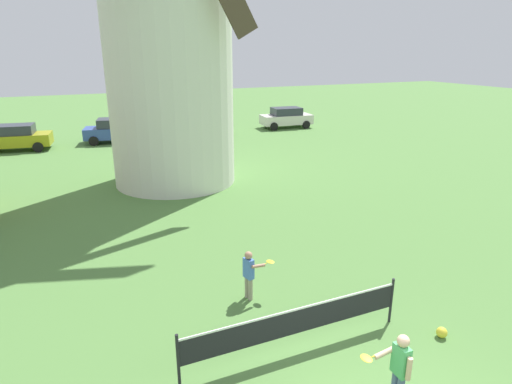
% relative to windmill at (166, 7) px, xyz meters
% --- Properties ---
extents(windmill, '(9.03, 6.21, 15.27)m').
position_rel_windmill_xyz_m(windmill, '(0.00, 0.00, 0.00)').
color(windmill, silver).
rests_on(windmill, ground_plane).
extents(tennis_net, '(4.93, 0.06, 1.10)m').
position_rel_windmill_xyz_m(tennis_net, '(-0.74, -12.87, -6.87)').
color(tennis_net, black).
rests_on(tennis_net, ground_plane).
extents(player_near, '(0.78, 0.56, 1.41)m').
position_rel_windmill_xyz_m(player_near, '(0.16, -14.85, -6.75)').
color(player_near, slate).
rests_on(player_near, ground_plane).
extents(player_far, '(0.79, 0.42, 1.28)m').
position_rel_windmill_xyz_m(player_far, '(-0.83, -10.67, -6.83)').
color(player_far, '#9E937F').
rests_on(player_far, ground_plane).
extents(stray_ball, '(0.23, 0.23, 0.23)m').
position_rel_windmill_xyz_m(stray_ball, '(2.35, -13.78, -7.43)').
color(stray_ball, yellow).
rests_on(stray_ball, ground_plane).
extents(parked_car_mustard, '(4.31, 2.34, 1.56)m').
position_rel_windmill_xyz_m(parked_car_mustard, '(-7.33, 10.29, -6.74)').
color(parked_car_mustard, '#999919').
rests_on(parked_car_mustard, ground_plane).
extents(parked_car_blue, '(4.25, 2.52, 1.56)m').
position_rel_windmill_xyz_m(parked_car_blue, '(-1.38, 10.36, -6.74)').
color(parked_car_blue, '#334C99').
rests_on(parked_car_blue, ground_plane).
extents(parked_car_silver, '(4.26, 2.18, 1.56)m').
position_rel_windmill_xyz_m(parked_car_silver, '(4.80, 11.15, -6.74)').
color(parked_car_silver, silver).
rests_on(parked_car_silver, ground_plane).
extents(parked_car_cream, '(4.06, 2.20, 1.56)m').
position_rel_windmill_xyz_m(parked_car_cream, '(11.42, 10.72, -6.74)').
color(parked_car_cream, silver).
rests_on(parked_car_cream, ground_plane).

